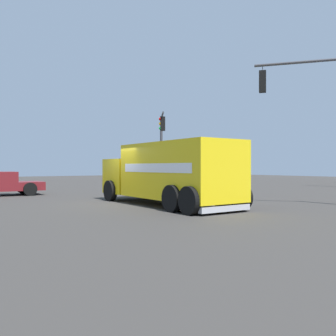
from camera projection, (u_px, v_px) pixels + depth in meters
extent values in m
plane|color=#33302D|center=(124.00, 203.00, 16.69)|extent=(100.00, 100.00, 0.00)
cube|color=yellow|center=(179.00, 171.00, 15.12)|extent=(5.81, 2.43, 2.31)
cube|color=yellow|center=(132.00, 176.00, 18.41)|extent=(1.91, 2.41, 1.70)
cube|color=black|center=(124.00, 169.00, 19.12)|extent=(0.09, 2.02, 0.88)
cube|color=#B2B2B7|center=(225.00, 208.00, 12.81)|extent=(0.21, 2.30, 0.21)
cube|color=white|center=(154.00, 168.00, 14.43)|extent=(4.87, 0.04, 0.36)
cube|color=white|center=(201.00, 168.00, 15.80)|extent=(4.87, 0.04, 0.36)
cylinder|color=black|center=(110.00, 191.00, 17.67)|extent=(1.00, 0.28, 1.00)
cylinder|color=black|center=(153.00, 189.00, 19.08)|extent=(1.00, 0.28, 1.00)
cylinder|color=black|center=(172.00, 198.00, 13.35)|extent=(1.00, 0.28, 1.00)
cylinder|color=black|center=(222.00, 195.00, 14.75)|extent=(1.00, 0.28, 1.00)
cylinder|color=black|center=(190.00, 201.00, 12.48)|extent=(1.00, 0.28, 1.00)
cylinder|color=black|center=(241.00, 197.00, 13.89)|extent=(1.00, 0.28, 1.00)
cylinder|color=#38383D|center=(315.00, 61.00, 15.43)|extent=(3.99, 3.18, 0.12)
cylinder|color=#38383D|center=(263.00, 68.00, 16.06)|extent=(0.03, 0.03, 0.25)
cube|color=black|center=(263.00, 82.00, 16.06)|extent=(0.42, 0.42, 0.95)
sphere|color=red|center=(263.00, 75.00, 16.23)|extent=(0.20, 0.20, 0.20)
sphere|color=#EFA314|center=(263.00, 82.00, 16.23)|extent=(0.20, 0.20, 0.20)
sphere|color=#19CC4C|center=(263.00, 89.00, 16.24)|extent=(0.20, 0.20, 0.20)
cylinder|color=#38383D|center=(161.00, 152.00, 27.79)|extent=(0.20, 0.20, 5.55)
cylinder|color=#38383D|center=(162.00, 116.00, 25.97)|extent=(3.14, 2.01, 0.12)
cylinder|color=#38383D|center=(163.00, 115.00, 24.51)|extent=(0.03, 0.03, 0.25)
cube|color=black|center=(163.00, 124.00, 24.51)|extent=(0.41, 0.41, 0.95)
sphere|color=red|center=(160.00, 119.00, 24.50)|extent=(0.20, 0.20, 0.20)
sphere|color=#EFA314|center=(160.00, 124.00, 24.51)|extent=(0.20, 0.20, 0.20)
sphere|color=#19CC4C|center=(160.00, 128.00, 24.51)|extent=(0.20, 0.20, 0.20)
cube|color=maroon|center=(29.00, 186.00, 21.77)|extent=(2.00, 1.56, 0.50)
cube|color=maroon|center=(0.00, 181.00, 20.90)|extent=(2.01, 1.76, 1.10)
cube|color=black|center=(0.00, 176.00, 20.90)|extent=(1.84, 1.49, 0.48)
cylinder|color=black|center=(23.00, 187.00, 22.54)|extent=(0.27, 0.77, 0.76)
cylinder|color=black|center=(30.00, 189.00, 20.85)|extent=(0.27, 0.77, 0.76)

